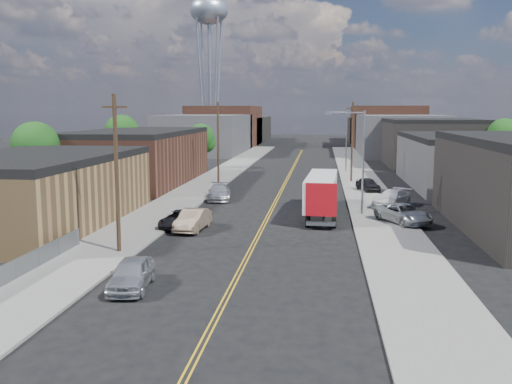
% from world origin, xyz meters
% --- Properties ---
extents(ground, '(260.00, 260.00, 0.00)m').
position_xyz_m(ground, '(0.00, 60.00, 0.00)').
color(ground, black).
rests_on(ground, ground).
extents(centerline, '(0.32, 120.00, 0.01)m').
position_xyz_m(centerline, '(0.00, 45.00, 0.01)').
color(centerline, gold).
rests_on(centerline, ground).
extents(sidewalk_left, '(5.00, 140.00, 0.15)m').
position_xyz_m(sidewalk_left, '(-9.50, 45.00, 0.07)').
color(sidewalk_left, slate).
rests_on(sidewalk_left, ground).
extents(sidewalk_right, '(5.00, 140.00, 0.15)m').
position_xyz_m(sidewalk_right, '(9.50, 45.00, 0.07)').
color(sidewalk_right, slate).
rests_on(sidewalk_right, ground).
extents(warehouse_tan, '(12.00, 22.00, 5.60)m').
position_xyz_m(warehouse_tan, '(-18.00, 18.00, 2.80)').
color(warehouse_tan, olive).
rests_on(warehouse_tan, ground).
extents(warehouse_brown, '(12.00, 26.00, 6.60)m').
position_xyz_m(warehouse_brown, '(-18.00, 44.00, 3.30)').
color(warehouse_brown, '#552F22').
rests_on(warehouse_brown, ground).
extents(industrial_right_b, '(14.00, 24.00, 6.10)m').
position_xyz_m(industrial_right_b, '(22.00, 46.00, 3.05)').
color(industrial_right_b, '#3E3E41').
rests_on(industrial_right_b, ground).
extents(industrial_right_c, '(14.00, 22.00, 7.60)m').
position_xyz_m(industrial_right_c, '(22.00, 72.00, 3.80)').
color(industrial_right_c, black).
rests_on(industrial_right_c, ground).
extents(skyline_left_a, '(16.00, 30.00, 8.00)m').
position_xyz_m(skyline_left_a, '(-20.00, 95.00, 4.00)').
color(skyline_left_a, '#3E3E41').
rests_on(skyline_left_a, ground).
extents(skyline_right_a, '(16.00, 30.00, 8.00)m').
position_xyz_m(skyline_right_a, '(20.00, 95.00, 4.00)').
color(skyline_right_a, '#3E3E41').
rests_on(skyline_right_a, ground).
extents(skyline_left_b, '(16.00, 26.00, 10.00)m').
position_xyz_m(skyline_left_b, '(-20.00, 120.00, 5.00)').
color(skyline_left_b, '#552F22').
rests_on(skyline_left_b, ground).
extents(skyline_right_b, '(16.00, 26.00, 10.00)m').
position_xyz_m(skyline_right_b, '(20.00, 120.00, 5.00)').
color(skyline_right_b, '#552F22').
rests_on(skyline_right_b, ground).
extents(skyline_left_c, '(16.00, 40.00, 7.00)m').
position_xyz_m(skyline_left_c, '(-20.00, 140.00, 3.50)').
color(skyline_left_c, black).
rests_on(skyline_left_c, ground).
extents(skyline_right_c, '(16.00, 40.00, 7.00)m').
position_xyz_m(skyline_right_c, '(20.00, 140.00, 3.50)').
color(skyline_right_c, black).
rests_on(skyline_right_c, ground).
extents(water_tower, '(9.00, 9.00, 36.90)m').
position_xyz_m(water_tower, '(-22.00, 110.00, 30.65)').
color(water_tower, gray).
rests_on(water_tower, ground).
extents(streetlight_near, '(3.39, 0.25, 9.00)m').
position_xyz_m(streetlight_near, '(7.60, 25.00, 5.33)').
color(streetlight_near, gray).
rests_on(streetlight_near, ground).
extents(streetlight_far, '(3.39, 0.25, 9.00)m').
position_xyz_m(streetlight_far, '(7.60, 60.00, 5.33)').
color(streetlight_far, gray).
rests_on(streetlight_far, ground).
extents(utility_pole_left_near, '(1.60, 0.26, 10.00)m').
position_xyz_m(utility_pole_left_near, '(-8.20, 10.00, 5.14)').
color(utility_pole_left_near, black).
rests_on(utility_pole_left_near, ground).
extents(utility_pole_left_far, '(1.60, 0.26, 10.00)m').
position_xyz_m(utility_pole_left_far, '(-8.20, 45.00, 5.14)').
color(utility_pole_left_far, black).
rests_on(utility_pole_left_far, ground).
extents(utility_pole_right, '(1.60, 0.26, 10.00)m').
position_xyz_m(utility_pole_right, '(8.20, 48.00, 5.14)').
color(utility_pole_right, black).
rests_on(utility_pole_right, ground).
extents(chainlink_fence, '(0.05, 16.00, 1.22)m').
position_xyz_m(chainlink_fence, '(-11.50, 3.50, 0.66)').
color(chainlink_fence, slate).
rests_on(chainlink_fence, ground).
extents(tree_left_near, '(4.85, 4.76, 7.91)m').
position_xyz_m(tree_left_near, '(-23.94, 30.00, 5.18)').
color(tree_left_near, black).
rests_on(tree_left_near, ground).
extents(tree_left_mid, '(5.10, 5.04, 8.37)m').
position_xyz_m(tree_left_mid, '(-23.94, 55.00, 5.48)').
color(tree_left_mid, black).
rests_on(tree_left_mid, ground).
extents(tree_left_far, '(4.35, 4.20, 6.97)m').
position_xyz_m(tree_left_far, '(-13.94, 62.00, 4.57)').
color(tree_left_far, black).
rests_on(tree_left_far, ground).
extents(tree_right_far, '(4.85, 4.76, 7.91)m').
position_xyz_m(tree_right_far, '(30.06, 60.00, 5.18)').
color(tree_right_far, black).
rests_on(tree_right_far, ground).
extents(semi_truck, '(2.85, 13.79, 3.58)m').
position_xyz_m(semi_truck, '(4.50, 25.29, 2.04)').
color(semi_truck, silver).
rests_on(semi_truck, ground).
extents(car_left_a, '(2.34, 4.79, 1.57)m').
position_xyz_m(car_left_a, '(-5.00, 3.01, 0.79)').
color(car_left_a, '#B5B8BB').
rests_on(car_left_a, ground).
extents(car_left_b, '(2.09, 4.94, 1.59)m').
position_xyz_m(car_left_b, '(-5.10, 17.34, 0.79)').
color(car_left_b, '#7F6A53').
rests_on(car_left_b, ground).
extents(car_left_c, '(2.59, 4.86, 1.30)m').
position_xyz_m(car_left_c, '(-6.40, 18.27, 0.65)').
color(car_left_c, black).
rests_on(car_left_c, ground).
extents(car_left_d, '(2.84, 5.59, 1.55)m').
position_xyz_m(car_left_d, '(-5.77, 32.07, 0.78)').
color(car_left_d, '#B3B6B9').
rests_on(car_left_d, ground).
extents(car_right_lot_a, '(4.72, 5.94, 1.50)m').
position_xyz_m(car_right_lot_a, '(11.00, 21.37, 0.90)').
color(car_right_lot_a, '#A7AAAC').
rests_on(car_right_lot_a, sidewalk_right).
extents(car_right_lot_b, '(4.49, 5.63, 1.53)m').
position_xyz_m(car_right_lot_b, '(11.00, 29.19, 0.91)').
color(car_right_lot_b, silver).
rests_on(car_right_lot_b, sidewalk_right).
extents(car_right_lot_c, '(2.85, 4.51, 1.43)m').
position_xyz_m(car_right_lot_c, '(9.63, 39.54, 0.86)').
color(car_right_lot_c, black).
rests_on(car_right_lot_c, sidewalk_right).
extents(car_ahead_truck, '(2.84, 5.07, 1.34)m').
position_xyz_m(car_ahead_truck, '(4.42, 47.82, 0.67)').
color(car_ahead_truck, black).
rests_on(car_ahead_truck, ground).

